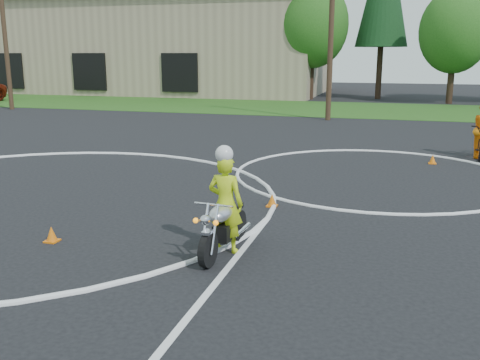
# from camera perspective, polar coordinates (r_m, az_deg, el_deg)

# --- Properties ---
(grass_strip) EXTENTS (120.00, 10.00, 0.02)m
(grass_strip) POSITION_cam_1_polar(r_m,az_deg,el_deg) (35.82, 2.54, 7.81)
(grass_strip) COLOR #1E4714
(grass_strip) RESTS_ON ground
(course_markings) EXTENTS (19.05, 19.05, 0.12)m
(course_markings) POSITION_cam_1_polar(r_m,az_deg,el_deg) (13.98, -11.18, -1.15)
(course_markings) COLOR silver
(course_markings) RESTS_ON ground
(primary_motorcycle) EXTENTS (0.69, 1.97, 1.04)m
(primary_motorcycle) POSITION_cam_1_polar(r_m,az_deg,el_deg) (9.36, -1.79, -4.96)
(primary_motorcycle) COLOR black
(primary_motorcycle) RESTS_ON ground
(rider_primary_grp) EXTENTS (0.67, 0.47, 1.92)m
(rider_primary_grp) POSITION_cam_1_polar(r_m,az_deg,el_deg) (9.36, -1.56, -2.24)
(rider_primary_grp) COLOR #B9D616
(rider_primary_grp) RESTS_ON ground
(traffic_cones) EXTENTS (22.40, 13.79, 0.30)m
(traffic_cones) POSITION_cam_1_polar(r_m,az_deg,el_deg) (12.38, -5.26, -2.22)
(traffic_cones) COLOR orange
(traffic_cones) RESTS_ON ground
(warehouse) EXTENTS (41.00, 17.00, 8.30)m
(warehouse) POSITION_cam_1_polar(r_m,az_deg,el_deg) (54.50, -13.16, 13.74)
(warehouse) COLOR tan
(warehouse) RESTS_ON ground
(utility_poles) EXTENTS (41.60, 1.12, 10.00)m
(utility_poles) POSITION_cam_1_polar(r_m,az_deg,el_deg) (28.89, 9.74, 16.62)
(utility_poles) COLOR #473321
(utility_poles) RESTS_ON ground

